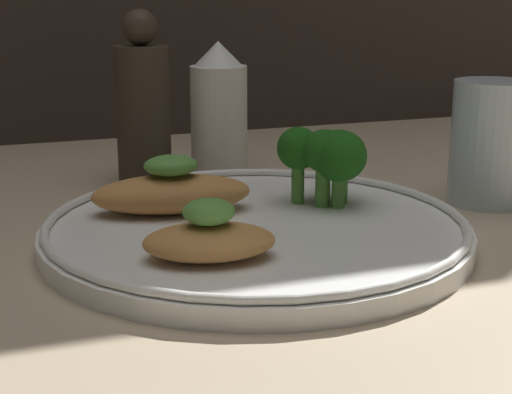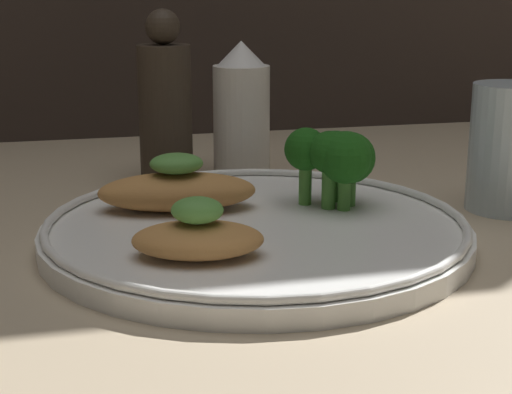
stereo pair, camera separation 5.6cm
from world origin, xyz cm
name	(u,v)px [view 2 (the right image)]	position (x,y,z in cm)	size (l,w,h in cm)	color
ground_plane	(256,249)	(0.00, 0.00, -0.50)	(180.00, 180.00, 1.00)	tan
plate	(256,229)	(0.00, 0.00, 0.99)	(30.69, 30.69, 2.00)	white
grilled_meat_front	(198,236)	(-5.17, -5.86, 2.75)	(9.22, 6.81, 3.87)	#BC7F42
grilled_meat_middle	(177,189)	(-4.95, 5.00, 3.03)	(12.53, 6.83, 4.37)	#BC7F42
broccoli_bunch	(336,156)	(7.02, 3.11, 5.33)	(6.80, 6.19, 6.06)	#4C8E38
sauce_bottle	(241,112)	(3.54, 20.61, 6.16)	(5.43, 5.43, 12.88)	white
pepper_grinder	(165,105)	(-3.76, 20.61, 7.09)	(4.99, 4.99, 15.87)	#382D23
drinking_glass	(511,148)	(22.15, 3.54, 5.18)	(6.75, 6.75, 10.35)	silver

